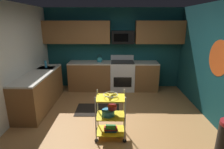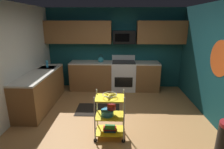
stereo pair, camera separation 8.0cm
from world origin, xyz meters
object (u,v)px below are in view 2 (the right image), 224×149
(microwave, at_px, (124,37))
(mixing_bowl_small, at_px, (111,107))
(mixing_bowl_large, at_px, (107,112))
(kettle, at_px, (101,60))
(book_stack, at_px, (110,129))
(rolling_cart, at_px, (110,116))
(fruit_bowl, at_px, (110,95))
(oven_range, at_px, (123,75))
(dish_soap_bottle, at_px, (47,64))

(microwave, height_order, mixing_bowl_small, microwave)
(mixing_bowl_large, bearing_deg, mixing_bowl_small, 19.99)
(microwave, height_order, kettle, microwave)
(mixing_bowl_large, bearing_deg, kettle, 97.94)
(microwave, height_order, book_stack, microwave)
(mixing_bowl_small, bearing_deg, microwave, 83.80)
(microwave, distance_m, rolling_cart, 3.01)
(mixing_bowl_large, bearing_deg, rolling_cart, -0.00)
(fruit_bowl, bearing_deg, oven_range, 82.98)
(mixing_bowl_small, bearing_deg, book_stack, -137.03)
(mixing_bowl_small, bearing_deg, dish_soap_bottle, 136.01)
(rolling_cart, bearing_deg, kettle, 98.93)
(rolling_cart, distance_m, kettle, 2.70)
(rolling_cart, distance_m, fruit_bowl, 0.42)
(fruit_bowl, relative_size, mixing_bowl_small, 1.49)
(mixing_bowl_large, relative_size, kettle, 0.95)
(microwave, bearing_deg, kettle, -171.58)
(fruit_bowl, bearing_deg, mixing_bowl_large, 180.00)
(oven_range, height_order, mixing_bowl_large, oven_range)
(fruit_bowl, bearing_deg, mixing_bowl_small, 42.97)
(oven_range, bearing_deg, mixing_bowl_small, -96.45)
(dish_soap_bottle, bearing_deg, book_stack, -44.86)
(book_stack, height_order, kettle, kettle)
(book_stack, distance_m, dish_soap_bottle, 2.77)
(oven_range, distance_m, dish_soap_bottle, 2.38)
(rolling_cart, bearing_deg, book_stack, 0.00)
(book_stack, height_order, dish_soap_bottle, dish_soap_bottle)
(fruit_bowl, xyz_separation_m, kettle, (-0.41, 2.61, 0.12))
(microwave, relative_size, book_stack, 2.65)
(rolling_cart, height_order, mixing_bowl_large, rolling_cart)
(oven_range, distance_m, book_stack, 2.66)
(mixing_bowl_small, bearing_deg, rolling_cart, -137.03)
(fruit_bowl, distance_m, mixing_bowl_small, 0.26)
(fruit_bowl, relative_size, dish_soap_bottle, 1.36)
(fruit_bowl, bearing_deg, microwave, 83.26)
(oven_range, relative_size, mixing_bowl_small, 6.04)
(mixing_bowl_large, xyz_separation_m, kettle, (-0.36, 2.61, 0.48))
(microwave, distance_m, fruit_bowl, 2.86)
(oven_range, xyz_separation_m, rolling_cart, (-0.32, -2.62, -0.03))
(microwave, xyz_separation_m, book_stack, (-0.32, -2.72, -1.53))
(rolling_cart, relative_size, fruit_bowl, 3.36)
(rolling_cart, bearing_deg, microwave, 83.26)
(rolling_cart, height_order, kettle, kettle)
(mixing_bowl_large, bearing_deg, oven_range, 81.99)
(oven_range, bearing_deg, mixing_bowl_large, -98.01)
(mixing_bowl_large, bearing_deg, dish_soap_bottle, 134.42)
(dish_soap_bottle, bearing_deg, microwave, 21.51)
(fruit_bowl, xyz_separation_m, dish_soap_bottle, (-1.87, 1.86, 0.14))
(book_stack, bearing_deg, fruit_bowl, 0.00)
(microwave, distance_m, kettle, 1.02)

